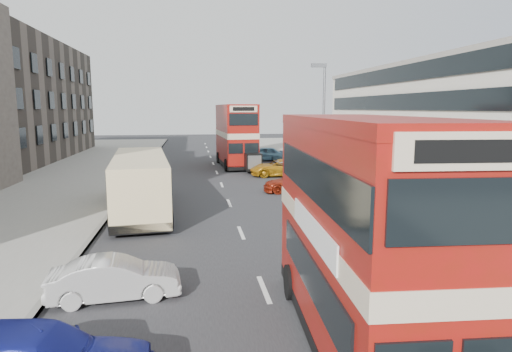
{
  "coord_description": "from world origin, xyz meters",
  "views": [
    {
      "loc": [
        -2.02,
        -10.1,
        5.28
      ],
      "look_at": [
        0.42,
        6.51,
        2.68
      ],
      "focal_mm": 30.86,
      "sensor_mm": 36.0,
      "label": 1
    }
  ],
  "objects_px": {
    "bus_main": "(365,233)",
    "car_right_c": "(263,154)",
    "car_left_front": "(115,278)",
    "cyclist": "(293,178)",
    "car_right_b": "(280,168)",
    "car_right_a": "(297,182)",
    "pedestrian_near": "(368,180)",
    "street_lamp": "(323,116)",
    "bus_second": "(236,135)",
    "coach": "(141,181)"
  },
  "relations": [
    {
      "from": "bus_main",
      "to": "car_right_c",
      "type": "distance_m",
      "value": 35.08
    },
    {
      "from": "car_left_front",
      "to": "cyclist",
      "type": "distance_m",
      "value": 18.09
    },
    {
      "from": "car_right_b",
      "to": "cyclist",
      "type": "distance_m",
      "value": 5.55
    },
    {
      "from": "car_right_a",
      "to": "pedestrian_near",
      "type": "bearing_deg",
      "value": 55.65
    },
    {
      "from": "street_lamp",
      "to": "car_right_a",
      "type": "xyz_separation_m",
      "value": [
        -1.94,
        -1.3,
        -4.16
      ]
    },
    {
      "from": "car_right_c",
      "to": "bus_second",
      "type": "bearing_deg",
      "value": -35.31
    },
    {
      "from": "pedestrian_near",
      "to": "car_right_a",
      "type": "bearing_deg",
      "value": -82.61
    },
    {
      "from": "bus_main",
      "to": "bus_second",
      "type": "bearing_deg",
      "value": -87.25
    },
    {
      "from": "street_lamp",
      "to": "coach",
      "type": "distance_m",
      "value": 12.75
    },
    {
      "from": "bus_second",
      "to": "car_right_c",
      "type": "bearing_deg",
      "value": -132.62
    },
    {
      "from": "bus_second",
      "to": "street_lamp",
      "type": "bearing_deg",
      "value": 108.02
    },
    {
      "from": "bus_main",
      "to": "car_right_b",
      "type": "xyz_separation_m",
      "value": [
        3.15,
        24.65,
        -1.93
      ]
    },
    {
      "from": "car_right_a",
      "to": "car_right_c",
      "type": "bearing_deg",
      "value": -178.36
    },
    {
      "from": "bus_main",
      "to": "coach",
      "type": "bearing_deg",
      "value": -62.42
    },
    {
      "from": "bus_main",
      "to": "car_right_c",
      "type": "relative_size",
      "value": 2.17
    },
    {
      "from": "bus_second",
      "to": "cyclist",
      "type": "distance_m",
      "value": 12.4
    },
    {
      "from": "cyclist",
      "to": "bus_main",
      "type": "bearing_deg",
      "value": -103.93
    },
    {
      "from": "street_lamp",
      "to": "bus_second",
      "type": "bearing_deg",
      "value": 111.06
    },
    {
      "from": "car_right_c",
      "to": "coach",
      "type": "bearing_deg",
      "value": -20.93
    },
    {
      "from": "street_lamp",
      "to": "car_left_front",
      "type": "relative_size",
      "value": 2.28
    },
    {
      "from": "bus_second",
      "to": "pedestrian_near",
      "type": "relative_size",
      "value": 5.14
    },
    {
      "from": "bus_second",
      "to": "car_right_c",
      "type": "distance_m",
      "value": 5.39
    },
    {
      "from": "car_right_a",
      "to": "car_right_b",
      "type": "relative_size",
      "value": 0.91
    },
    {
      "from": "bus_main",
      "to": "coach",
      "type": "relative_size",
      "value": 0.88
    },
    {
      "from": "car_right_b",
      "to": "pedestrian_near",
      "type": "relative_size",
      "value": 2.48
    },
    {
      "from": "cyclist",
      "to": "car_left_front",
      "type": "bearing_deg",
      "value": -124.32
    },
    {
      "from": "bus_second",
      "to": "car_right_c",
      "type": "relative_size",
      "value": 2.36
    },
    {
      "from": "coach",
      "to": "car_left_front",
      "type": "distance_m",
      "value": 10.81
    },
    {
      "from": "car_right_a",
      "to": "car_right_b",
      "type": "bearing_deg",
      "value": -178.45
    },
    {
      "from": "coach",
      "to": "car_left_front",
      "type": "bearing_deg",
      "value": -93.64
    },
    {
      "from": "car_right_b",
      "to": "bus_main",
      "type": "bearing_deg",
      "value": -3.55
    },
    {
      "from": "car_right_a",
      "to": "pedestrian_near",
      "type": "relative_size",
      "value": 2.26
    },
    {
      "from": "car_right_c",
      "to": "pedestrian_near",
      "type": "bearing_deg",
      "value": 12.83
    },
    {
      "from": "car_right_a",
      "to": "street_lamp",
      "type": "bearing_deg",
      "value": 127.41
    },
    {
      "from": "bus_second",
      "to": "coach",
      "type": "xyz_separation_m",
      "value": [
        -6.64,
        -17.0,
        -1.27
      ]
    },
    {
      "from": "bus_main",
      "to": "car_right_a",
      "type": "bearing_deg",
      "value": -95.84
    },
    {
      "from": "street_lamp",
      "to": "cyclist",
      "type": "height_order",
      "value": "street_lamp"
    },
    {
      "from": "street_lamp",
      "to": "bus_main",
      "type": "bearing_deg",
      "value": -104.12
    },
    {
      "from": "coach",
      "to": "car_right_c",
      "type": "height_order",
      "value": "coach"
    },
    {
      "from": "pedestrian_near",
      "to": "cyclist",
      "type": "height_order",
      "value": "pedestrian_near"
    },
    {
      "from": "bus_main",
      "to": "pedestrian_near",
      "type": "relative_size",
      "value": 4.73
    },
    {
      "from": "bus_main",
      "to": "cyclist",
      "type": "height_order",
      "value": "bus_main"
    },
    {
      "from": "pedestrian_near",
      "to": "cyclist",
      "type": "bearing_deg",
      "value": -92.24
    },
    {
      "from": "bus_main",
      "to": "car_right_a",
      "type": "distance_m",
      "value": 18.32
    },
    {
      "from": "car_right_c",
      "to": "pedestrian_near",
      "type": "relative_size",
      "value": 2.18
    },
    {
      "from": "car_right_a",
      "to": "pedestrian_near",
      "type": "height_order",
      "value": "pedestrian_near"
    },
    {
      "from": "car_right_a",
      "to": "coach",
      "type": "bearing_deg",
      "value": -63.32
    },
    {
      "from": "car_right_c",
      "to": "cyclist",
      "type": "relative_size",
      "value": 2.05
    },
    {
      "from": "bus_main",
      "to": "car_right_b",
      "type": "relative_size",
      "value": 1.91
    },
    {
      "from": "coach",
      "to": "car_right_a",
      "type": "xyz_separation_m",
      "value": [
        9.23,
        3.94,
        -0.95
      ]
    }
  ]
}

